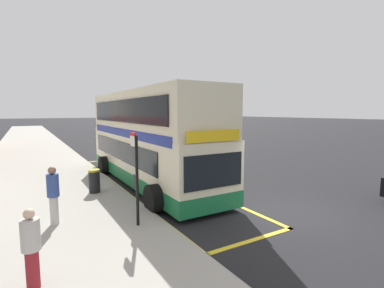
{
  "coord_description": "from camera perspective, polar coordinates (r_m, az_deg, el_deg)",
  "views": [
    {
      "loc": [
        -7.54,
        -6.29,
        3.47
      ],
      "look_at": [
        -0.51,
        5.56,
        1.89
      ],
      "focal_mm": 26.44,
      "sensor_mm": 36.0,
      "label": 1
    }
  ],
  "objects": [
    {
      "name": "litter_bin",
      "position": [
        12.45,
        -19.1,
        -7.04
      ],
      "size": [
        0.47,
        0.47,
        0.96
      ],
      "color": "black",
      "rests_on": "pavement_near"
    },
    {
      "name": "pavement_near",
      "position": [
        38.44,
        -29.76,
        0.6
      ],
      "size": [
        6.0,
        76.0,
        0.14
      ],
      "primitive_type": "cube",
      "color": "#A39E93",
      "rests_on": "ground"
    },
    {
      "name": "bus_bay_markings",
      "position": [
        14.26,
        -8.75,
        -7.6
      ],
      "size": [
        3.18,
        14.97,
        0.01
      ],
      "color": "yellow",
      "rests_on": "ground"
    },
    {
      "name": "double_decker_bus",
      "position": [
        13.81,
        -8.94,
        0.61
      ],
      "size": [
        3.23,
        11.17,
        4.4
      ],
      "color": "beige",
      "rests_on": "ground"
    },
    {
      "name": "pedestrian_further_back",
      "position": [
        9.35,
        -26.2,
        -8.88
      ],
      "size": [
        0.34,
        0.34,
        1.75
      ],
      "color": "#B7B2AD",
      "rests_on": "pavement_near"
    },
    {
      "name": "bus_stop_sign",
      "position": [
        8.43,
        -11.23,
        -5.45
      ],
      "size": [
        0.09,
        0.51,
        2.72
      ],
      "color": "black",
      "rests_on": "pavement_near"
    },
    {
      "name": "parked_car_white_far",
      "position": [
        34.8,
        -13.34,
        1.97
      ],
      "size": [
        2.09,
        4.2,
        1.62
      ],
      "rotation": [
        0.0,
        0.0,
        0.04
      ],
      "color": "silver",
      "rests_on": "ground"
    },
    {
      "name": "pedestrian_waiting_near_sign",
      "position": [
        6.36,
        -29.71,
        -17.42
      ],
      "size": [
        0.34,
        0.34,
        1.56
      ],
      "color": "maroon",
      "rests_on": "pavement_near"
    },
    {
      "name": "parked_car_grey_ahead",
      "position": [
        25.34,
        -5.75,
        0.46
      ],
      "size": [
        2.09,
        4.2,
        1.62
      ],
      "rotation": [
        0.0,
        0.0,
        3.11
      ],
      "color": "slate",
      "rests_on": "ground"
    },
    {
      "name": "ground_plane",
      "position": [
        39.18,
        -19.48,
        1.09
      ],
      "size": [
        260.0,
        260.0,
        0.0
      ],
      "primitive_type": "plane",
      "color": "black"
    }
  ]
}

